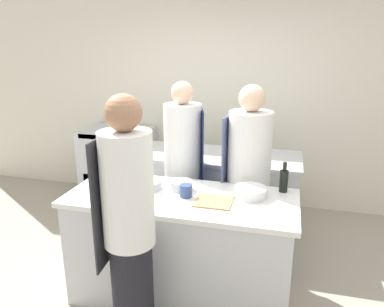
% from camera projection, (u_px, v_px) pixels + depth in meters
% --- Properties ---
extents(ground_plane, '(16.00, 16.00, 0.00)m').
position_uv_depth(ground_plane, '(182.00, 294.00, 3.25)').
color(ground_plane, '#A89E8E').
extents(wall_back, '(8.00, 0.06, 2.80)m').
position_uv_depth(wall_back, '(227.00, 98.00, 4.81)').
color(wall_back, silver).
rests_on(wall_back, ground_plane).
extents(prep_counter, '(1.84, 0.77, 0.92)m').
position_uv_depth(prep_counter, '(181.00, 247.00, 3.12)').
color(prep_counter, silver).
rests_on(prep_counter, ground_plane).
extents(pass_counter, '(1.81, 0.74, 0.92)m').
position_uv_depth(pass_counter, '(216.00, 193.00, 4.20)').
color(pass_counter, silver).
rests_on(pass_counter, ground_plane).
extents(oven_range, '(0.89, 0.64, 0.99)m').
position_uv_depth(oven_range, '(119.00, 165.00, 5.07)').
color(oven_range, silver).
rests_on(oven_range, ground_plane).
extents(chef_at_prep_near, '(0.36, 0.34, 1.82)m').
position_uv_depth(chef_at_prep_near, '(129.00, 230.00, 2.44)').
color(chef_at_prep_near, black).
rests_on(chef_at_prep_near, ground_plane).
extents(chef_at_stove, '(0.41, 0.40, 1.76)m').
position_uv_depth(chef_at_stove, '(183.00, 171.00, 3.66)').
color(chef_at_stove, black).
rests_on(chef_at_stove, ground_plane).
extents(chef_at_pass_far, '(0.41, 0.39, 1.76)m').
position_uv_depth(chef_at_pass_far, '(248.00, 184.00, 3.35)').
color(chef_at_pass_far, black).
rests_on(chef_at_pass_far, ground_plane).
extents(bottle_olive_oil, '(0.07, 0.07, 0.25)m').
position_uv_depth(bottle_olive_oil, '(284.00, 180.00, 3.04)').
color(bottle_olive_oil, black).
rests_on(bottle_olive_oil, prep_counter).
extents(bottle_vinegar, '(0.06, 0.06, 0.21)m').
position_uv_depth(bottle_vinegar, '(108.00, 179.00, 3.10)').
color(bottle_vinegar, silver).
rests_on(bottle_vinegar, prep_counter).
extents(bottle_wine, '(0.08, 0.08, 0.18)m').
position_uv_depth(bottle_wine, '(127.00, 184.00, 3.03)').
color(bottle_wine, '#19471E').
rests_on(bottle_wine, prep_counter).
extents(bowl_mixing_large, '(0.18, 0.18, 0.07)m').
position_uv_depth(bowl_mixing_large, '(182.00, 185.00, 3.10)').
color(bowl_mixing_large, '#B7BABC').
rests_on(bowl_mixing_large, prep_counter).
extents(bowl_prep_small, '(0.26, 0.26, 0.08)m').
position_uv_depth(bowl_prep_small, '(251.00, 192.00, 2.96)').
color(bowl_prep_small, white).
rests_on(bowl_prep_small, prep_counter).
extents(bowl_ceramic_blue, '(0.20, 0.20, 0.07)m').
position_uv_depth(bowl_ceramic_blue, '(150.00, 185.00, 3.11)').
color(bowl_ceramic_blue, '#B7BABC').
rests_on(bowl_ceramic_blue, prep_counter).
extents(cup, '(0.10, 0.10, 0.10)m').
position_uv_depth(cup, '(186.00, 191.00, 2.95)').
color(cup, '#33477F').
rests_on(cup, prep_counter).
extents(cutting_board, '(0.28, 0.26, 0.01)m').
position_uv_depth(cutting_board, '(214.00, 201.00, 2.87)').
color(cutting_board, tan).
rests_on(cutting_board, prep_counter).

